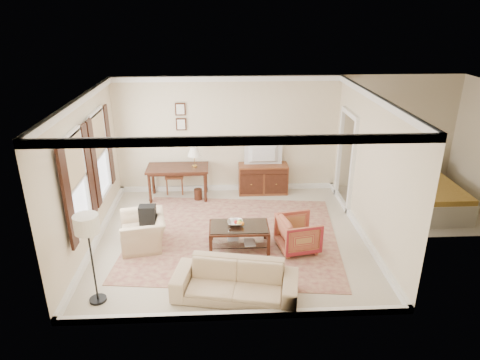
{
  "coord_description": "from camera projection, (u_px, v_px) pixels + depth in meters",
  "views": [
    {
      "loc": [
        -0.2,
        -7.69,
        4.44
      ],
      "look_at": [
        0.2,
        0.3,
        1.15
      ],
      "focal_mm": 32.0,
      "sensor_mm": 36.0,
      "label": 1
    }
  ],
  "objects": [
    {
      "name": "backpack",
      "position": [
        147.0,
        213.0,
        8.37
      ],
      "size": [
        0.22,
        0.32,
        0.4
      ],
      "primitive_type": "cube",
      "rotation": [
        0.0,
        0.0,
        -1.57
      ],
      "color": "black",
      "rests_on": "club_armchair"
    },
    {
      "name": "striped_armchair",
      "position": [
        298.0,
        232.0,
        8.24
      ],
      "size": [
        0.81,
        0.85,
        0.75
      ],
      "primitive_type": "imported",
      "rotation": [
        0.0,
        0.0,
        1.76
      ],
      "color": "maroon",
      "rests_on": "room_shell"
    },
    {
      "name": "book_a",
      "position": [
        227.0,
        237.0,
        8.42
      ],
      "size": [
        0.28,
        0.04,
        0.38
      ],
      "primitive_type": "imported",
      "rotation": [
        0.0,
        0.0,
        -0.01
      ],
      "color": "brown",
      "rests_on": "coffee_table"
    },
    {
      "name": "annex_bedroom",
      "position": [
        422.0,
        195.0,
        9.94
      ],
      "size": [
        3.0,
        2.7,
        2.9
      ],
      "color": "beige",
      "rests_on": "ground"
    },
    {
      "name": "floor_lamp",
      "position": [
        87.0,
        231.0,
        6.43
      ],
      "size": [
        0.38,
        0.38,
        1.54
      ],
      "color": "black",
      "rests_on": "room_shell"
    },
    {
      "name": "desk_lamp",
      "position": [
        194.0,
        157.0,
        10.24
      ],
      "size": [
        0.32,
        0.32,
        0.5
      ],
      "primitive_type": null,
      "color": "silver",
      "rests_on": "writing_desk"
    },
    {
      "name": "book_b",
      "position": [
        244.0,
        243.0,
        8.25
      ],
      "size": [
        0.28,
        0.04,
        0.38
      ],
      "primitive_type": "imported",
      "rotation": [
        0.0,
        0.0,
        0.02
      ],
      "color": "brown",
      "rests_on": "coffee_table"
    },
    {
      "name": "sideboard",
      "position": [
        263.0,
        179.0,
        10.77
      ],
      "size": [
        1.22,
        0.47,
        0.75
      ],
      "primitive_type": "cube",
      "color": "brown",
      "rests_on": "room_shell"
    },
    {
      "name": "window_rear",
      "position": [
        100.0,
        154.0,
        8.92
      ],
      "size": [
        0.12,
        1.56,
        1.8
      ],
      "primitive_type": null,
      "color": "#CCB284",
      "rests_on": "room_shell"
    },
    {
      "name": "room_shell",
      "position": [
        230.0,
        120.0,
        7.86
      ],
      "size": [
        5.51,
        5.01,
        2.91
      ],
      "color": "beige",
      "rests_on": "ground"
    },
    {
      "name": "framed_prints",
      "position": [
        181.0,
        117.0,
        10.3
      ],
      "size": [
        0.25,
        0.04,
        0.68
      ],
      "primitive_type": null,
      "color": "#3F1D12",
      "rests_on": "room_shell"
    },
    {
      "name": "coffee_table",
      "position": [
        239.0,
        231.0,
        8.29
      ],
      "size": [
        1.16,
        0.68,
        0.49
      ],
      "rotation": [
        0.0,
        0.0,
        -0.01
      ],
      "color": "#3F1D12",
      "rests_on": "room_shell"
    },
    {
      "name": "rug",
      "position": [
        233.0,
        236.0,
        8.83
      ],
      "size": [
        4.59,
        4.05,
        0.01
      ],
      "primitive_type": "cube",
      "rotation": [
        0.0,
        0.0,
        -0.11
      ],
      "color": "maroon",
      "rests_on": "room_shell"
    },
    {
      "name": "tv",
      "position": [
        264.0,
        148.0,
        10.43
      ],
      "size": [
        0.89,
        0.51,
        0.12
      ],
      "primitive_type": "imported",
      "rotation": [
        0.0,
        0.0,
        3.14
      ],
      "color": "black",
      "rests_on": "sideboard"
    },
    {
      "name": "fruit_bowl",
      "position": [
        235.0,
        222.0,
        8.27
      ],
      "size": [
        0.42,
        0.42,
        0.1
      ],
      "primitive_type": "imported",
      "color": "silver",
      "rests_on": "coffee_table"
    },
    {
      "name": "club_armchair",
      "position": [
        143.0,
        226.0,
        8.36
      ],
      "size": [
        0.8,
        1.07,
        0.85
      ],
      "primitive_type": "imported",
      "rotation": [
        0.0,
        0.0,
        -1.38
      ],
      "color": "tan",
      "rests_on": "room_shell"
    },
    {
      "name": "desk_chair",
      "position": [
        175.0,
        173.0,
        10.74
      ],
      "size": [
        0.54,
        0.54,
        1.05
      ],
      "primitive_type": null,
      "rotation": [
        0.0,
        0.0,
        0.23
      ],
      "color": "brown",
      "rests_on": "room_shell"
    },
    {
      "name": "writing_desk",
      "position": [
        178.0,
        171.0,
        10.36
      ],
      "size": [
        1.48,
        0.74,
        0.81
      ],
      "color": "#3F1D12",
      "rests_on": "room_shell"
    },
    {
      "name": "window_front",
      "position": [
        77.0,
        184.0,
        7.44
      ],
      "size": [
        0.12,
        1.56,
        1.8
      ],
      "primitive_type": null,
      "color": "#CCB284",
      "rests_on": "room_shell"
    },
    {
      "name": "sofa",
      "position": [
        235.0,
        276.0,
        6.88
      ],
      "size": [
        2.09,
        0.97,
        0.79
      ],
      "primitive_type": "imported",
      "rotation": [
        0.0,
        0.0,
        -0.2
      ],
      "color": "tan",
      "rests_on": "room_shell"
    },
    {
      "name": "doorway",
      "position": [
        345.0,
        161.0,
        9.91
      ],
      "size": [
        0.1,
        1.12,
        2.25
      ],
      "primitive_type": null,
      "color": "white",
      "rests_on": "room_shell"
    }
  ]
}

